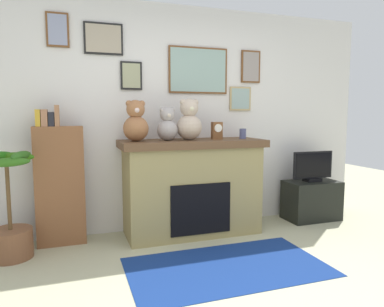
{
  "coord_description": "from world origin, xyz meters",
  "views": [
    {
      "loc": [
        -1.08,
        -2.06,
        1.35
      ],
      "look_at": [
        0.18,
        1.64,
        0.91
      ],
      "focal_mm": 32.94,
      "sensor_mm": 36.0,
      "label": 1
    }
  ],
  "objects_px": {
    "candle_jar": "(243,134)",
    "teddy_bear_cream": "(136,123)",
    "bookshelf": "(60,183)",
    "tv_stand": "(311,200)",
    "potted_plant": "(10,221)",
    "fireplace": "(192,186)",
    "television": "(313,167)",
    "mantel_clock": "(217,131)",
    "teddy_bear_tan": "(167,125)",
    "teddy_bear_brown": "(189,121)"
  },
  "relations": [
    {
      "from": "potted_plant",
      "to": "teddy_bear_tan",
      "type": "distance_m",
      "value": 1.79
    },
    {
      "from": "fireplace",
      "to": "teddy_bear_cream",
      "type": "xyz_separation_m",
      "value": [
        -0.63,
        -0.02,
        0.72
      ]
    },
    {
      "from": "teddy_bear_tan",
      "to": "teddy_bear_cream",
      "type": "bearing_deg",
      "value": -179.99
    },
    {
      "from": "fireplace",
      "to": "potted_plant",
      "type": "relative_size",
      "value": 1.58
    },
    {
      "from": "fireplace",
      "to": "bookshelf",
      "type": "xyz_separation_m",
      "value": [
        -1.4,
        0.1,
        0.11
      ]
    },
    {
      "from": "bookshelf",
      "to": "teddy_bear_brown",
      "type": "bearing_deg",
      "value": -4.86
    },
    {
      "from": "fireplace",
      "to": "mantel_clock",
      "type": "bearing_deg",
      "value": -3.7
    },
    {
      "from": "bookshelf",
      "to": "mantel_clock",
      "type": "height_order",
      "value": "bookshelf"
    },
    {
      "from": "television",
      "to": "teddy_bear_tan",
      "type": "height_order",
      "value": "teddy_bear_tan"
    },
    {
      "from": "teddy_bear_brown",
      "to": "teddy_bear_cream",
      "type": "bearing_deg",
      "value": 180.0
    },
    {
      "from": "mantel_clock",
      "to": "candle_jar",
      "type": "bearing_deg",
      "value": 0.2
    },
    {
      "from": "potted_plant",
      "to": "teddy_bear_brown",
      "type": "xyz_separation_m",
      "value": [
        1.81,
        0.12,
        0.92
      ]
    },
    {
      "from": "bookshelf",
      "to": "tv_stand",
      "type": "relative_size",
      "value": 2.12
    },
    {
      "from": "television",
      "to": "teddy_bear_tan",
      "type": "relative_size",
      "value": 1.56
    },
    {
      "from": "bookshelf",
      "to": "teddy_bear_cream",
      "type": "relative_size",
      "value": 3.34
    },
    {
      "from": "television",
      "to": "teddy_bear_tan",
      "type": "xyz_separation_m",
      "value": [
        -1.91,
        -0.01,
        0.55
      ]
    },
    {
      "from": "mantel_clock",
      "to": "teddy_bear_tan",
      "type": "relative_size",
      "value": 0.54
    },
    {
      "from": "television",
      "to": "teddy_bear_brown",
      "type": "distance_m",
      "value": 1.77
    },
    {
      "from": "candle_jar",
      "to": "teddy_bear_brown",
      "type": "relative_size",
      "value": 0.26
    },
    {
      "from": "tv_stand",
      "to": "mantel_clock",
      "type": "height_order",
      "value": "mantel_clock"
    },
    {
      "from": "tv_stand",
      "to": "teddy_bear_tan",
      "type": "height_order",
      "value": "teddy_bear_tan"
    },
    {
      "from": "fireplace",
      "to": "tv_stand",
      "type": "distance_m",
      "value": 1.65
    },
    {
      "from": "teddy_bear_cream",
      "to": "teddy_bear_brown",
      "type": "relative_size",
      "value": 0.95
    },
    {
      "from": "teddy_bear_brown",
      "to": "bookshelf",
      "type": "bearing_deg",
      "value": 175.14
    },
    {
      "from": "bookshelf",
      "to": "teddy_bear_brown",
      "type": "height_order",
      "value": "teddy_bear_brown"
    },
    {
      "from": "television",
      "to": "teddy_bear_tan",
      "type": "bearing_deg",
      "value": -179.56
    },
    {
      "from": "candle_jar",
      "to": "teddy_bear_cream",
      "type": "distance_m",
      "value": 1.26
    },
    {
      "from": "tv_stand",
      "to": "candle_jar",
      "type": "bearing_deg",
      "value": -179.11
    },
    {
      "from": "mantel_clock",
      "to": "teddy_bear_brown",
      "type": "relative_size",
      "value": 0.43
    },
    {
      "from": "candle_jar",
      "to": "teddy_bear_tan",
      "type": "bearing_deg",
      "value": -179.97
    },
    {
      "from": "potted_plant",
      "to": "television",
      "type": "distance_m",
      "value": 3.49
    },
    {
      "from": "tv_stand",
      "to": "teddy_bear_brown",
      "type": "xyz_separation_m",
      "value": [
        -1.67,
        -0.02,
        1.02
      ]
    },
    {
      "from": "teddy_bear_cream",
      "to": "bookshelf",
      "type": "bearing_deg",
      "value": 171.47
    },
    {
      "from": "fireplace",
      "to": "potted_plant",
      "type": "height_order",
      "value": "fireplace"
    },
    {
      "from": "candle_jar",
      "to": "potted_plant",
      "type": "bearing_deg",
      "value": -177.26
    },
    {
      "from": "potted_plant",
      "to": "teddy_bear_cream",
      "type": "distance_m",
      "value": 1.52
    },
    {
      "from": "bookshelf",
      "to": "television",
      "type": "bearing_deg",
      "value": -1.92
    },
    {
      "from": "television",
      "to": "candle_jar",
      "type": "height_order",
      "value": "candle_jar"
    },
    {
      "from": "teddy_bear_brown",
      "to": "teddy_bear_tan",
      "type": "bearing_deg",
      "value": 179.97
    },
    {
      "from": "bookshelf",
      "to": "candle_jar",
      "type": "xyz_separation_m",
      "value": [
        2.02,
        -0.12,
        0.48
      ]
    },
    {
      "from": "teddy_bear_cream",
      "to": "teddy_bear_tan",
      "type": "relative_size",
      "value": 1.19
    },
    {
      "from": "television",
      "to": "teddy_bear_cream",
      "type": "relative_size",
      "value": 1.31
    },
    {
      "from": "tv_stand",
      "to": "teddy_bear_brown",
      "type": "distance_m",
      "value": 1.96
    },
    {
      "from": "potted_plant",
      "to": "teddy_bear_cream",
      "type": "xyz_separation_m",
      "value": [
        1.22,
        0.12,
        0.91
      ]
    },
    {
      "from": "mantel_clock",
      "to": "teddy_bear_tan",
      "type": "bearing_deg",
      "value": 179.93
    },
    {
      "from": "candle_jar",
      "to": "teddy_bear_cream",
      "type": "height_order",
      "value": "teddy_bear_cream"
    },
    {
      "from": "tv_stand",
      "to": "teddy_bear_tan",
      "type": "bearing_deg",
      "value": -179.52
    },
    {
      "from": "candle_jar",
      "to": "mantel_clock",
      "type": "relative_size",
      "value": 0.6
    },
    {
      "from": "potted_plant",
      "to": "candle_jar",
      "type": "xyz_separation_m",
      "value": [
        2.47,
        0.12,
        0.77
      ]
    },
    {
      "from": "teddy_bear_tan",
      "to": "teddy_bear_brown",
      "type": "xyz_separation_m",
      "value": [
        0.25,
        -0.0,
        0.04
      ]
    }
  ]
}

